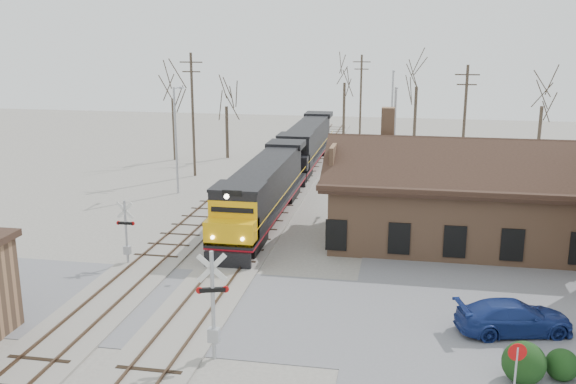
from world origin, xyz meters
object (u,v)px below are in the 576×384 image
locomotive_lead (263,192)px  parked_car (514,317)px  locomotive_trailing (306,144)px  depot (451,203)px

locomotive_lead → parked_car: (13.93, -13.72, -1.45)m
locomotive_lead → locomotive_trailing: bearing=90.0°
parked_car → depot: bearing=-5.4°
locomotive_lead → parked_car: 19.61m
locomotive_trailing → locomotive_lead: bearing=-90.0°
depot → locomotive_trailing: size_ratio=0.82×
depot → parked_car: (1.94, -12.09, -1.70)m
depot → locomotive_lead: bearing=172.3°
parked_car → locomotive_lead: bearing=30.9°
locomotive_trailing → parked_car: bearing=-66.8°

